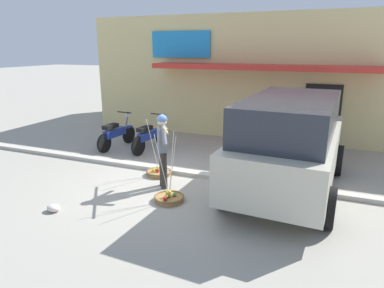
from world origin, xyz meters
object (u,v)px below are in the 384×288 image
(fruit_basket_left_side, at_px, (169,197))
(fruit_basket_right_side, at_px, (159,172))
(motorcycle_second_in_row, at_px, (150,136))
(plastic_litter_bag, at_px, (54,208))
(wooden_crate, at_px, (278,154))
(parked_truck, at_px, (290,141))
(motorcycle_nearest_shop, at_px, (116,134))
(fruit_vendor, at_px, (163,146))

(fruit_basket_left_side, relative_size, fruit_basket_right_side, 1.00)
(motorcycle_second_in_row, xyz_separation_m, plastic_litter_bag, (0.25, -4.35, -0.38))
(fruit_basket_left_side, height_order, wooden_crate, fruit_basket_left_side)
(motorcycle_second_in_row, bearing_deg, plastic_litter_bag, -86.74)
(fruit_basket_right_side, relative_size, wooden_crate, 3.30)
(parked_truck, bearing_deg, motorcycle_second_in_row, 160.83)
(motorcycle_second_in_row, bearing_deg, motorcycle_nearest_shop, -173.62)
(fruit_vendor, height_order, parked_truck, parked_truck)
(wooden_crate, bearing_deg, motorcycle_second_in_row, -171.45)
(plastic_litter_bag, bearing_deg, parked_truck, 34.86)
(fruit_vendor, height_order, fruit_basket_left_side, fruit_vendor)
(fruit_basket_right_side, height_order, wooden_crate, fruit_basket_right_side)
(fruit_basket_left_side, xyz_separation_m, fruit_basket_right_side, (-0.90, 1.28, -0.00))
(fruit_basket_left_side, distance_m, plastic_litter_bag, 2.29)
(parked_truck, xyz_separation_m, plastic_litter_bag, (-4.08, -2.85, -1.06))
(parked_truck, distance_m, wooden_crate, 2.35)
(fruit_basket_right_side, bearing_deg, fruit_basket_left_side, -54.73)
(fruit_vendor, distance_m, fruit_basket_left_side, 1.19)
(fruit_basket_left_side, distance_m, fruit_basket_right_side, 1.56)
(fruit_basket_left_side, xyz_separation_m, motorcycle_nearest_shop, (-3.28, 2.94, 0.37))
(wooden_crate, bearing_deg, parked_truck, -75.92)
(fruit_vendor, xyz_separation_m, fruit_basket_right_side, (-0.45, 0.64, -0.90))
(parked_truck, bearing_deg, fruit_basket_right_side, -174.67)
(motorcycle_second_in_row, bearing_deg, parked_truck, -19.17)
(parked_truck, bearing_deg, fruit_basket_left_side, -144.46)
(motorcycle_nearest_shop, bearing_deg, fruit_basket_right_side, -34.99)
(motorcycle_second_in_row, xyz_separation_m, parked_truck, (4.33, -1.51, 0.68))
(plastic_litter_bag, xyz_separation_m, wooden_crate, (3.56, 4.92, 0.09))
(fruit_basket_right_side, bearing_deg, parked_truck, 5.33)
(fruit_basket_left_side, xyz_separation_m, motorcycle_second_in_row, (-2.14, 3.07, 0.37))
(fruit_basket_right_side, bearing_deg, wooden_crate, 42.63)
(fruit_basket_left_side, bearing_deg, fruit_basket_right_side, 125.27)
(fruit_vendor, height_order, motorcycle_second_in_row, fruit_vendor)
(fruit_vendor, relative_size, fruit_basket_right_side, 1.17)
(wooden_crate, bearing_deg, fruit_basket_left_side, -114.61)
(fruit_basket_left_side, height_order, plastic_litter_bag, fruit_basket_left_side)
(motorcycle_second_in_row, distance_m, parked_truck, 4.64)
(plastic_litter_bag, relative_size, wooden_crate, 0.64)
(motorcycle_nearest_shop, xyz_separation_m, motorcycle_second_in_row, (1.14, 0.13, 0.00))
(motorcycle_second_in_row, bearing_deg, fruit_basket_left_side, -55.12)
(fruit_basket_left_side, distance_m, wooden_crate, 4.01)
(wooden_crate, bearing_deg, fruit_basket_right_side, -137.37)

